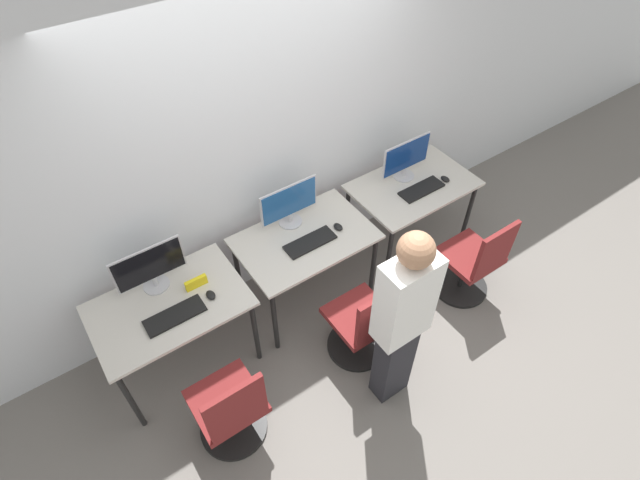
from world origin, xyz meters
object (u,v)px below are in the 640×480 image
keyboard_center (310,242)px  monitor_right (406,158)px  monitor_left (150,267)px  mouse_left (211,295)px  office_chair_left (231,412)px  keyboard_right (421,189)px  mouse_center (338,227)px  person_center (402,319)px  office_chair_right (472,264)px  monitor_center (289,204)px  keyboard_left (175,316)px  mouse_right (445,179)px  office_chair_center (363,325)px

keyboard_center → monitor_right: 1.16m
monitor_left → monitor_right: same height
mouse_left → office_chair_left: size_ratio=0.10×
mouse_left → keyboard_right: 1.98m
mouse_center → keyboard_right: (0.86, -0.03, -0.01)m
keyboard_center → mouse_center: bearing=1.6°
mouse_center → person_center: (-0.24, -1.01, 0.15)m
keyboard_center → office_chair_right: bearing=-30.0°
monitor_left → office_chair_right: size_ratio=0.56×
mouse_left → mouse_center: same height
monitor_left → office_chair_left: (0.04, -0.95, -0.58)m
monitor_center → office_chair_right: bearing=-39.3°
keyboard_left → mouse_center: mouse_center is taller
keyboard_left → mouse_right: mouse_right is taller
office_chair_left → mouse_right: (2.47, 0.63, 0.40)m
monitor_right → office_chair_right: monitor_right is taller
office_chair_center → mouse_left: bearing=146.1°
mouse_left → keyboard_center: 0.85m
keyboard_left → office_chair_left: (0.04, -0.63, -0.39)m
keyboard_left → monitor_left: bearing=90.0°
keyboard_left → person_center: size_ratio=0.25×
keyboard_left → keyboard_right: (2.26, 0.02, 0.00)m
office_chair_right → office_chair_left: bearing=179.8°
keyboard_left → keyboard_right: size_ratio=1.00×
office_chair_center → monitor_right: (1.08, 0.84, 0.58)m
keyboard_left → person_center: bearing=-39.6°
monitor_left → keyboard_right: (2.26, -0.31, -0.19)m
office_chair_left → mouse_center: 1.57m
keyboard_center → keyboard_right: bearing=-1.3°
office_chair_left → office_chair_right: same height
office_chair_center → monitor_right: size_ratio=1.79×
mouse_left → monitor_right: bearing=6.8°
mouse_right → keyboard_center: bearing=178.1°
mouse_left → keyboard_center: (0.85, 0.03, -0.01)m
office_chair_left → monitor_right: monitor_right is taller
keyboard_center → mouse_right: 1.39m
office_chair_right → keyboard_right: bearing=94.5°
person_center → office_chair_left: bearing=163.5°
keyboard_right → office_chair_right: size_ratio=0.46×
keyboard_center → mouse_right: mouse_right is taller
monitor_center → mouse_right: monitor_center is taller
keyboard_right → office_chair_right: (0.05, -0.65, -0.39)m
office_chair_left → office_chair_right: 2.27m
keyboard_left → person_center: (1.16, -0.96, 0.15)m
mouse_left → office_chair_right: office_chair_right is taller
monitor_left → monitor_center: (1.13, 0.00, 0.00)m
office_chair_right → mouse_left: bearing=162.3°
office_chair_right → office_chair_center: bearing=177.9°
mouse_center → keyboard_right: size_ratio=0.22×
monitor_left → office_chair_center: bearing=-37.9°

